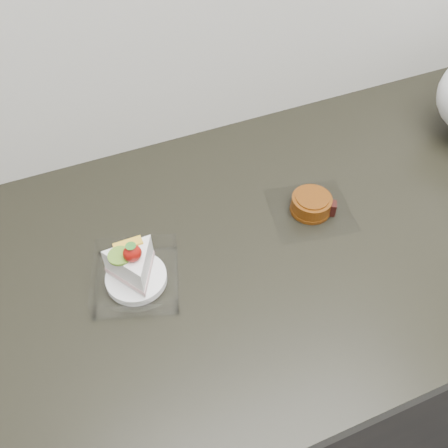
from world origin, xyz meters
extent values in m
cube|color=black|center=(0.00, 1.69, 0.43)|extent=(2.00, 0.60, 0.86)
cube|color=black|center=(0.00, 1.69, 0.88)|extent=(2.04, 0.64, 0.04)
cube|color=white|center=(-0.37, 1.69, 0.90)|extent=(0.16, 0.16, 0.00)
cylinder|color=white|center=(-0.37, 1.69, 0.91)|extent=(0.09, 0.09, 0.01)
ellipsoid|color=#B2190B|center=(-0.37, 1.68, 0.98)|extent=(0.03, 0.02, 0.03)
cone|color=#2D7223|center=(-0.37, 1.68, 1.00)|extent=(0.02, 0.02, 0.01)
cylinder|color=olive|center=(-0.39, 1.69, 0.98)|extent=(0.03, 0.03, 0.00)
cube|color=gold|center=(-0.37, 1.71, 0.97)|extent=(0.04, 0.02, 0.00)
cube|color=white|center=(-0.05, 1.72, 0.90)|extent=(0.16, 0.16, 0.00)
cylinder|color=brown|center=(-0.05, 1.72, 0.92)|extent=(0.07, 0.07, 0.03)
cylinder|color=brown|center=(-0.05, 1.72, 0.90)|extent=(0.07, 0.07, 0.01)
cylinder|color=brown|center=(-0.05, 1.72, 0.93)|extent=(0.06, 0.06, 0.00)
cube|color=black|center=(-0.02, 1.70, 0.91)|extent=(0.03, 0.02, 0.03)
camera|label=1|loc=(-0.42, 1.23, 1.55)|focal=40.00mm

